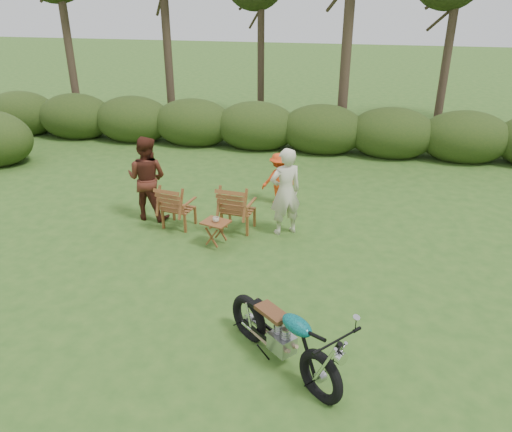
% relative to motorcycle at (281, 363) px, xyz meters
% --- Properties ---
extents(ground, '(80.00, 80.00, 0.00)m').
position_rel_motorcycle_xyz_m(ground, '(-0.29, 0.46, 0.00)').
color(ground, '#2B501A').
rests_on(ground, ground).
extents(tree_line, '(22.52, 11.62, 8.14)m').
position_rel_motorcycle_xyz_m(tree_line, '(0.21, 10.20, 3.81)').
color(tree_line, '#3D2D21').
rests_on(tree_line, ground).
extents(motorcycle, '(2.02, 1.90, 1.15)m').
position_rel_motorcycle_xyz_m(motorcycle, '(0.00, 0.00, 0.00)').
color(motorcycle, '#0B9494').
rests_on(motorcycle, ground).
extents(lawn_chair_right, '(0.76, 0.76, 1.00)m').
position_rel_motorcycle_xyz_m(lawn_chair_right, '(-1.49, 3.75, 0.00)').
color(lawn_chair_right, brown).
rests_on(lawn_chair_right, ground).
extents(lawn_chair_left, '(0.75, 0.75, 0.94)m').
position_rel_motorcycle_xyz_m(lawn_chair_left, '(-2.70, 3.64, 0.00)').
color(lawn_chair_left, brown).
rests_on(lawn_chair_left, ground).
extents(side_table, '(0.60, 0.55, 0.51)m').
position_rel_motorcycle_xyz_m(side_table, '(-1.72, 2.96, 0.26)').
color(side_table, brown).
rests_on(side_table, ground).
extents(cup, '(0.13, 0.13, 0.10)m').
position_rel_motorcycle_xyz_m(cup, '(-1.72, 2.94, 0.56)').
color(cup, beige).
rests_on(cup, side_table).
extents(adult_a, '(0.77, 0.70, 1.76)m').
position_rel_motorcycle_xyz_m(adult_a, '(-0.54, 3.78, 0.00)').
color(adult_a, beige).
rests_on(adult_a, ground).
extents(adult_b, '(0.91, 0.74, 1.78)m').
position_rel_motorcycle_xyz_m(adult_b, '(-3.46, 3.93, 0.00)').
color(adult_b, '#4C2015').
rests_on(adult_b, ground).
extents(child, '(0.88, 0.77, 1.18)m').
position_rel_motorcycle_xyz_m(child, '(-0.92, 5.26, 0.00)').
color(child, '#E04115').
rests_on(child, ground).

